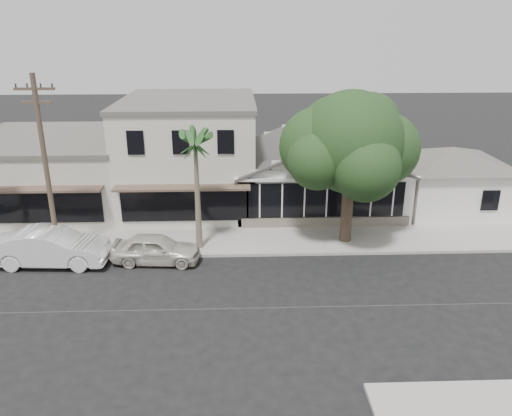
{
  "coord_description": "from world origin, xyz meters",
  "views": [
    {
      "loc": [
        0.06,
        -17.86,
        10.91
      ],
      "look_at": [
        0.94,
        6.0,
        2.21
      ],
      "focal_mm": 35.0,
      "sensor_mm": 36.0,
      "label": 1
    }
  ],
  "objects_px": {
    "utility_pole": "(46,165)",
    "car_0": "(156,249)",
    "car_1": "(51,247)",
    "shade_tree": "(349,144)"
  },
  "relations": [
    {
      "from": "car_0",
      "to": "car_1",
      "type": "height_order",
      "value": "car_1"
    },
    {
      "from": "car_1",
      "to": "shade_tree",
      "type": "relative_size",
      "value": 0.68
    },
    {
      "from": "utility_pole",
      "to": "car_0",
      "type": "relative_size",
      "value": 2.1
    },
    {
      "from": "utility_pole",
      "to": "car_0",
      "type": "bearing_deg",
      "value": -8.63
    },
    {
      "from": "utility_pole",
      "to": "car_0",
      "type": "xyz_separation_m",
      "value": [
        5.0,
        -0.76,
        -4.06
      ]
    },
    {
      "from": "utility_pole",
      "to": "car_0",
      "type": "distance_m",
      "value": 6.48
    },
    {
      "from": "utility_pole",
      "to": "car_1",
      "type": "xyz_separation_m",
      "value": [
        -0.0,
        -0.79,
        -3.89
      ]
    },
    {
      "from": "utility_pole",
      "to": "car_1",
      "type": "relative_size",
      "value": 1.65
    },
    {
      "from": "car_0",
      "to": "car_1",
      "type": "relative_size",
      "value": 0.78
    },
    {
      "from": "utility_pole",
      "to": "shade_tree",
      "type": "height_order",
      "value": "utility_pole"
    }
  ]
}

